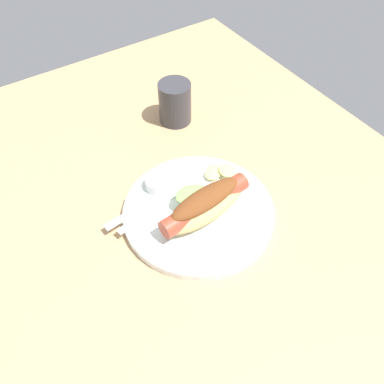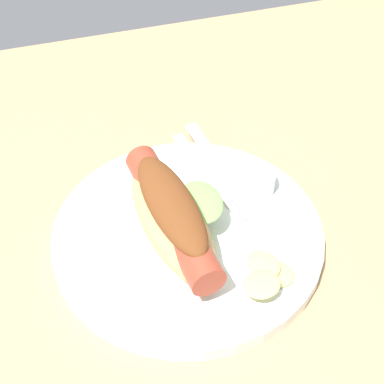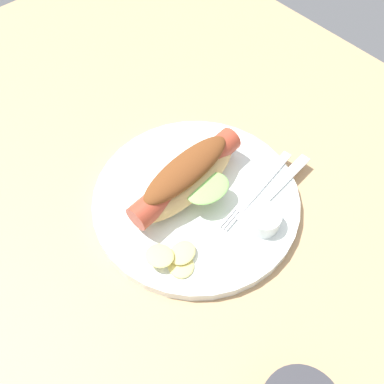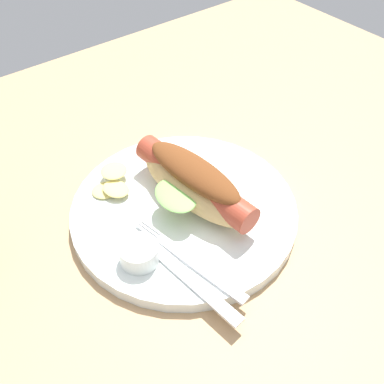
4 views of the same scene
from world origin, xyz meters
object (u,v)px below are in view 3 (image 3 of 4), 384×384
object	(u,v)px
fork	(259,187)
chips_pile	(174,258)
plate	(197,201)
hot_dog	(187,177)
knife	(275,188)
sauce_ramekin	(264,220)

from	to	relation	value
fork	chips_pile	bearing A→B (deg)	-7.54
plate	hot_dog	distance (cm)	4.19
knife	chips_pile	size ratio (longest dim) A/B	2.20
plate	fork	world-z (taller)	fork
hot_dog	fork	size ratio (longest dim) A/B	1.17
chips_pile	hot_dog	bearing A→B (deg)	130.58
plate	knife	size ratio (longest dim) A/B	1.89
plate	chips_pile	size ratio (longest dim) A/B	4.17
knife	fork	bearing A→B (deg)	-50.59
plate	fork	xyz separation A→B (cm)	(4.25, 7.25, 1.00)
plate	sauce_ramekin	distance (cm)	9.39
hot_dog	chips_pile	xyz separation A→B (cm)	(6.85, -8.00, -2.14)
plate	knife	xyz separation A→B (cm)	(5.80, 8.81, 0.98)
sauce_ramekin	plate	bearing A→B (deg)	-157.27
hot_dog	knife	xyz separation A→B (cm)	(7.70, 8.99, -2.75)
chips_pile	knife	bearing A→B (deg)	87.12
hot_dog	fork	distance (cm)	10.02
fork	knife	distance (cm)	2.20
sauce_ramekin	fork	xyz separation A→B (cm)	(-4.22, 3.70, -0.95)
plate	fork	distance (cm)	8.46
sauce_ramekin	chips_pile	distance (cm)	12.25
plate	knife	bearing A→B (deg)	56.64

